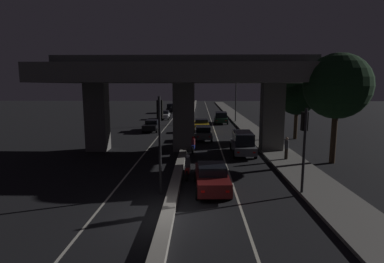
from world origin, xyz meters
TOP-DOWN VIEW (x-y plane):
  - ground_plane at (0.00, 0.00)m, footprint 200.00×200.00m
  - lane_line_left_inner at (-3.29, 35.00)m, footprint 0.12×126.00m
  - lane_line_right_inner at (3.29, 35.00)m, footprint 0.12×126.00m
  - median_divider at (0.00, 35.00)m, footprint 0.57×126.00m
  - sidewalk_right at (7.98, 28.00)m, footprint 2.77×126.00m
  - elevated_overpass at (0.00, 13.59)m, footprint 22.85×9.26m
  - traffic_light_left_of_median at (-0.68, 2.93)m, footprint 0.30×0.49m
  - traffic_light_right_of_median at (6.70, 2.94)m, footprint 0.30×0.49m
  - street_lamp at (6.58, 34.14)m, footprint 2.60×0.32m
  - car_dark_red_lead at (2.03, 3.52)m, footprint 1.98×4.35m
  - car_grey_second at (4.97, 12.30)m, footprint 1.96×4.60m
  - car_grey_third at (1.74, 19.17)m, footprint 1.94×4.38m
  - car_taxi_yellow_fourth at (1.58, 24.77)m, footprint 2.07×4.07m
  - car_dark_green_fifth at (4.63, 33.00)m, footprint 2.17×4.32m
  - car_black_lead_oncoming at (-4.61, 25.06)m, footprint 1.96×4.58m
  - car_white_second_oncoming at (-4.65, 38.53)m, footprint 1.87×4.32m
  - car_black_third_oncoming at (-4.60, 50.97)m, footprint 1.89×4.48m
  - motorcycle_red_filtering_near at (0.63, 5.63)m, footprint 0.34×1.95m
  - motorcycle_blue_filtering_mid at (0.82, 12.84)m, footprint 0.34×1.78m
  - pedestrian_on_sidewalk at (7.92, 10.00)m, footprint 0.30×0.30m
  - roadside_tree_kerbside_near at (11.17, 9.54)m, footprint 4.68×4.68m
  - roadside_tree_kerbside_mid at (11.65, 19.72)m, footprint 3.91×3.91m

SIDE VIEW (x-z plane):
  - ground_plane at x=0.00m, z-range 0.00..0.00m
  - lane_line_left_inner at x=-3.29m, z-range 0.00..0.00m
  - lane_line_right_inner at x=3.29m, z-range 0.00..0.00m
  - sidewalk_right at x=7.98m, z-range 0.00..0.17m
  - median_divider at x=0.00m, z-range 0.00..0.35m
  - motorcycle_blue_filtering_mid at x=0.82m, z-range -0.10..1.31m
  - motorcycle_red_filtering_near at x=0.63m, z-range -0.12..1.39m
  - car_black_lead_oncoming at x=-4.61m, z-range 0.01..1.42m
  - car_grey_third at x=1.74m, z-range 0.02..1.46m
  - car_dark_red_lead at x=2.03m, z-range 0.01..1.47m
  - car_white_second_oncoming at x=-4.65m, z-range 0.04..1.47m
  - car_taxi_yellow_fourth at x=1.58m, z-range 0.03..1.57m
  - car_dark_green_fifth at x=4.63m, z-range 0.05..1.76m
  - car_grey_second at x=4.97m, z-range 0.05..1.91m
  - car_black_third_oncoming at x=-4.60m, z-range 0.05..1.98m
  - pedestrian_on_sidewalk at x=7.92m, z-range 0.18..1.87m
  - traffic_light_right_of_median at x=6.70m, z-range 0.83..5.38m
  - traffic_light_left_of_median at x=-0.68m, z-range 0.93..6.07m
  - roadside_tree_kerbside_mid at x=11.65m, z-range 1.27..7.78m
  - street_lamp at x=6.58m, z-range 0.76..8.76m
  - roadside_tree_kerbside_near at x=11.17m, z-range 1.63..9.60m
  - elevated_overpass at x=0.00m, z-range 2.04..10.27m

